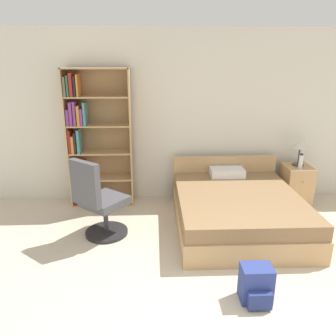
{
  "coord_description": "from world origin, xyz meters",
  "views": [
    {
      "loc": [
        -0.64,
        -1.8,
        2.11
      ],
      "look_at": [
        -0.48,
        1.98,
        0.88
      ],
      "focal_mm": 35.0,
      "sensor_mm": 36.0,
      "label": 1
    }
  ],
  "objects_px": {
    "nightstand": "(295,184)",
    "table_lamp": "(301,143)",
    "bed": "(236,208)",
    "office_chair": "(99,203)",
    "water_bottle": "(301,161)",
    "bookshelf": "(91,141)",
    "backpack_blue": "(256,285)"
  },
  "relations": [
    {
      "from": "bookshelf",
      "to": "bed",
      "type": "distance_m",
      "value": 2.3
    },
    {
      "from": "bed",
      "to": "bookshelf",
      "type": "bearing_deg",
      "value": 158.46
    },
    {
      "from": "bookshelf",
      "to": "backpack_blue",
      "type": "relative_size",
      "value": 5.81
    },
    {
      "from": "bed",
      "to": "water_bottle",
      "type": "height_order",
      "value": "water_bottle"
    },
    {
      "from": "table_lamp",
      "to": "nightstand",
      "type": "bearing_deg",
      "value": -112.55
    },
    {
      "from": "bookshelf",
      "to": "bed",
      "type": "height_order",
      "value": "bookshelf"
    },
    {
      "from": "bed",
      "to": "water_bottle",
      "type": "relative_size",
      "value": 8.5
    },
    {
      "from": "bookshelf",
      "to": "table_lamp",
      "type": "relative_size",
      "value": 4.53
    },
    {
      "from": "bookshelf",
      "to": "nightstand",
      "type": "distance_m",
      "value": 3.2
    },
    {
      "from": "nightstand",
      "to": "backpack_blue",
      "type": "xyz_separation_m",
      "value": [
        -1.27,
        -2.2,
        -0.13
      ]
    },
    {
      "from": "table_lamp",
      "to": "water_bottle",
      "type": "distance_m",
      "value": 0.28
    },
    {
      "from": "office_chair",
      "to": "bed",
      "type": "bearing_deg",
      "value": 8.53
    },
    {
      "from": "office_chair",
      "to": "nightstand",
      "type": "relative_size",
      "value": 1.74
    },
    {
      "from": "office_chair",
      "to": "backpack_blue",
      "type": "distance_m",
      "value": 2.05
    },
    {
      "from": "bookshelf",
      "to": "water_bottle",
      "type": "height_order",
      "value": "bookshelf"
    },
    {
      "from": "nightstand",
      "to": "table_lamp",
      "type": "distance_m",
      "value": 0.65
    },
    {
      "from": "office_chair",
      "to": "water_bottle",
      "type": "height_order",
      "value": "office_chair"
    },
    {
      "from": "water_bottle",
      "to": "bookshelf",
      "type": "bearing_deg",
      "value": 175.99
    },
    {
      "from": "office_chair",
      "to": "nightstand",
      "type": "distance_m",
      "value": 3.04
    },
    {
      "from": "backpack_blue",
      "to": "water_bottle",
      "type": "bearing_deg",
      "value": 58.99
    },
    {
      "from": "bed",
      "to": "table_lamp",
      "type": "relative_size",
      "value": 4.27
    },
    {
      "from": "table_lamp",
      "to": "water_bottle",
      "type": "bearing_deg",
      "value": -101.49
    },
    {
      "from": "bookshelf",
      "to": "water_bottle",
      "type": "relative_size",
      "value": 9.03
    },
    {
      "from": "water_bottle",
      "to": "backpack_blue",
      "type": "height_order",
      "value": "water_bottle"
    },
    {
      "from": "nightstand",
      "to": "water_bottle",
      "type": "height_order",
      "value": "water_bottle"
    },
    {
      "from": "table_lamp",
      "to": "bed",
      "type": "bearing_deg",
      "value": -146.8
    },
    {
      "from": "nightstand",
      "to": "table_lamp",
      "type": "height_order",
      "value": "table_lamp"
    },
    {
      "from": "nightstand",
      "to": "table_lamp",
      "type": "xyz_separation_m",
      "value": [
        0.01,
        0.03,
        0.64
      ]
    },
    {
      "from": "bed",
      "to": "nightstand",
      "type": "height_order",
      "value": "bed"
    },
    {
      "from": "bed",
      "to": "office_chair",
      "type": "distance_m",
      "value": 1.81
    },
    {
      "from": "office_chair",
      "to": "bookshelf",
      "type": "bearing_deg",
      "value": 102.99
    },
    {
      "from": "table_lamp",
      "to": "backpack_blue",
      "type": "xyz_separation_m",
      "value": [
        -1.28,
        -2.23,
        -0.78
      ]
    }
  ]
}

